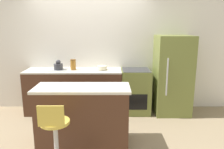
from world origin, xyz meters
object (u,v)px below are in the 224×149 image
Objects in this scene: refrigerator at (172,75)px; kettle at (58,66)px; oven_range at (135,91)px; mixing_bowl at (102,68)px; stool_chair at (55,135)px.

kettle is at bearing 178.97° from refrigerator.
mixing_bowl is (-0.71, 0.01, 0.51)m from oven_range.
refrigerator is at bearing -1.03° from kettle.
oven_range is 4.57× the size of kettle.
kettle reaches higher than oven_range.
oven_range is 4.62× the size of mixing_bowl.
stool_chair is at bearing -137.10° from refrigerator.
oven_range is at bearing 56.76° from stool_chair.
stool_chair is at bearing -78.56° from kettle.
refrigerator is at bearing -2.54° from oven_range.
oven_range reaches higher than stool_chair.
mixing_bowl is at bearing -0.00° from kettle.
refrigerator is 2.76m from stool_chair.
mixing_bowl is at bearing 74.46° from stool_chair.
refrigerator is (0.76, -0.03, 0.35)m from oven_range.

